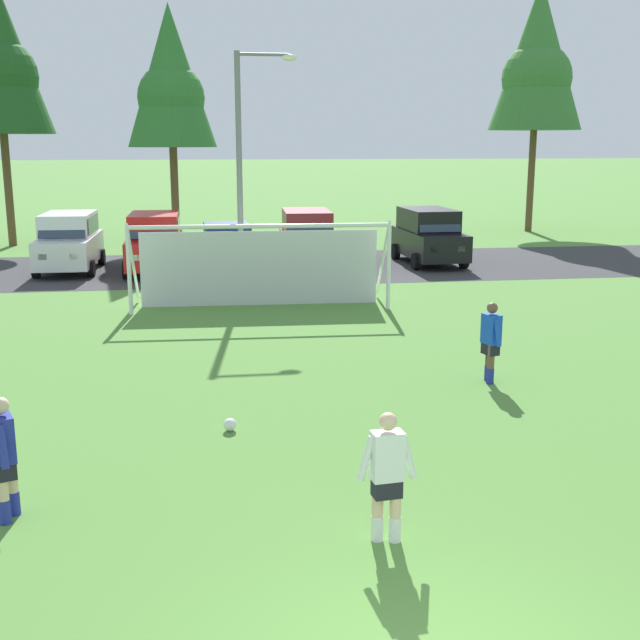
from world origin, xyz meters
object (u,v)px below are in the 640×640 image
at_px(soccer_ball, 230,425).
at_px(soccer_goal, 260,263).
at_px(parked_car_slot_center_right, 429,236).
at_px(parked_car_slot_far_left, 69,241).
at_px(player_midfield_center, 5,459).
at_px(player_striker_near, 491,343).
at_px(player_defender_far, 387,478).
at_px(parked_car_slot_left, 155,242).
at_px(parked_car_slot_center_left, 227,246).
at_px(street_lamp, 245,171).
at_px(parked_car_slot_center, 307,238).

relative_size(soccer_ball, soccer_goal, 0.03).
bearing_deg(parked_car_slot_center_right, soccer_ball, -115.38).
height_order(soccer_goal, parked_car_slot_center_right, soccer_goal).
bearing_deg(parked_car_slot_center_right, parked_car_slot_far_left, 179.76).
relative_size(soccer_goal, player_midfield_center, 4.56).
distance_m(player_striker_near, player_midfield_center, 9.53).
relative_size(soccer_ball, parked_car_slot_center_right, 0.05).
relative_size(player_defender_far, parked_car_slot_far_left, 0.35).
bearing_deg(parked_car_slot_left, player_defender_far, -79.66).
height_order(parked_car_slot_far_left, parked_car_slot_center_left, parked_car_slot_far_left).
bearing_deg(player_defender_far, soccer_ball, 113.25).
bearing_deg(player_striker_near, soccer_goal, 115.94).
relative_size(player_midfield_center, parked_car_slot_center_right, 0.35).
distance_m(player_defender_far, street_lamp, 17.05).
distance_m(parked_car_slot_center, parked_car_slot_center_right, 4.86).
xyz_separation_m(parked_car_slot_left, parked_car_slot_center_right, (10.61, 0.59, 0.00)).
height_order(soccer_ball, player_midfield_center, player_midfield_center).
bearing_deg(soccer_ball, parked_car_slot_left, 97.08).
bearing_deg(player_striker_near, street_lamp, 111.91).
height_order(player_striker_near, parked_car_slot_center_left, parked_car_slot_center_left).
distance_m(player_midfield_center, parked_car_slot_center_left, 20.59).
relative_size(parked_car_slot_far_left, parked_car_slot_center_right, 0.99).
relative_size(soccer_goal, parked_car_slot_far_left, 1.62).
height_order(player_striker_near, player_midfield_center, same).
distance_m(player_striker_near, parked_car_slot_left, 16.91).
bearing_deg(player_defender_far, player_striker_near, 60.03).
distance_m(player_striker_near, street_lamp, 11.86).
bearing_deg(parked_car_slot_far_left, parked_car_slot_center_right, -0.24).
relative_size(player_midfield_center, parked_car_slot_center, 0.35).
xyz_separation_m(parked_car_slot_center, parked_car_slot_center_right, (4.86, -0.01, 0.00)).
bearing_deg(soccer_goal, player_defender_far, -88.06).
xyz_separation_m(player_defender_far, parked_car_slot_center_right, (6.72, 21.91, 0.29)).
bearing_deg(parked_car_slot_far_left, player_defender_far, -72.18).
relative_size(soccer_ball, parked_car_slot_left, 0.05).
height_order(player_midfield_center, parked_car_slot_center, parked_car_slot_center).
bearing_deg(soccer_goal, street_lamp, 96.24).
relative_size(player_striker_near, parked_car_slot_center_right, 0.35).
distance_m(parked_car_slot_far_left, parked_car_slot_left, 3.24).
relative_size(soccer_goal, parked_car_slot_left, 1.63).
xyz_separation_m(soccer_goal, street_lamp, (-0.26, 2.37, 2.57)).
distance_m(parked_car_slot_center_left, parked_car_slot_center, 3.12).
bearing_deg(parked_car_slot_center, parked_car_slot_center_right, -0.12).
distance_m(soccer_ball, parked_car_slot_center_left, 17.52).
height_order(soccer_goal, parked_car_slot_center, soccer_goal).
relative_size(player_defender_far, parked_car_slot_center_right, 0.35).
distance_m(player_midfield_center, parked_car_slot_left, 20.08).
height_order(player_midfield_center, parked_car_slot_far_left, parked_car_slot_far_left).
height_order(player_striker_near, parked_car_slot_far_left, parked_car_slot_far_left).
bearing_deg(soccer_goal, parked_car_slot_center, 72.64).
height_order(parked_car_slot_left, street_lamp, street_lamp).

